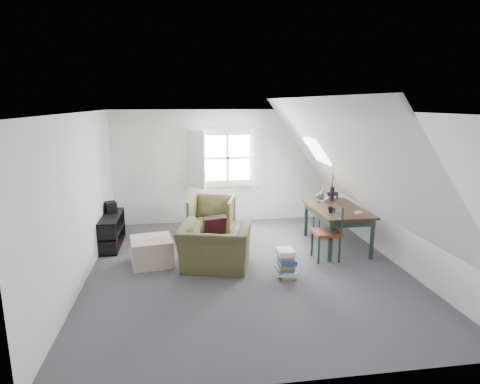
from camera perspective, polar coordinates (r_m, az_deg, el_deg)
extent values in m
plane|color=#454549|center=(6.64, 1.04, -10.83)|extent=(5.50, 5.50, 0.00)
plane|color=white|center=(6.10, 1.14, 11.27)|extent=(5.50, 5.50, 0.00)
plane|color=white|center=(8.93, -1.81, 3.62)|extent=(5.00, 0.00, 5.00)
plane|color=white|center=(3.69, 8.21, -9.69)|extent=(5.00, 0.00, 5.00)
plane|color=white|center=(6.35, -21.76, -0.97)|extent=(0.00, 5.50, 5.50)
plane|color=white|center=(7.10, 21.42, 0.41)|extent=(0.00, 5.50, 5.50)
plane|color=white|center=(6.10, -13.44, 4.09)|extent=(3.19, 5.50, 4.48)
plane|color=white|center=(6.59, 14.56, 4.64)|extent=(3.19, 5.50, 4.48)
cube|color=white|center=(8.88, -1.80, 4.88)|extent=(1.30, 0.04, 1.30)
cube|color=white|center=(8.67, -6.16, 4.62)|extent=(0.35, 0.35, 1.25)
cube|color=white|center=(8.83, 2.72, 4.82)|extent=(0.35, 0.35, 1.25)
cube|color=white|center=(8.87, -1.80, 4.87)|extent=(1.00, 0.02, 1.00)
cube|color=white|center=(8.85, -1.78, 4.85)|extent=(1.08, 0.04, 0.05)
cube|color=white|center=(8.85, -1.78, 4.85)|extent=(0.05, 0.04, 1.08)
cube|color=white|center=(7.80, 10.87, 5.77)|extent=(0.35, 0.75, 0.47)
imported|color=#454725|center=(6.70, -3.51, -10.65)|extent=(1.32, 1.22, 0.72)
imported|color=#454725|center=(8.26, -3.97, -6.08)|extent=(1.05, 1.07, 0.80)
cube|color=#360E16|center=(6.61, -3.70, -4.97)|extent=(0.42, 0.30, 0.39)
cube|color=tan|center=(6.91, -12.43, -8.22)|extent=(0.76, 0.76, 0.44)
cube|color=#311C0E|center=(7.59, 13.69, -2.33)|extent=(0.91, 1.51, 0.04)
cube|color=#1E332B|center=(7.61, 13.66, -2.92)|extent=(0.80, 1.41, 0.12)
cylinder|color=#1E332B|center=(6.96, 12.74, -6.88)|extent=(0.07, 0.07, 0.71)
cylinder|color=#1E332B|center=(7.26, 18.27, -6.41)|extent=(0.07, 0.07, 0.71)
cylinder|color=#1E332B|center=(8.17, 9.37, -3.81)|extent=(0.07, 0.07, 0.71)
cylinder|color=#1E332B|center=(8.42, 14.21, -3.54)|extent=(0.07, 0.07, 0.71)
sphere|color=silver|center=(7.91, 11.53, -0.56)|extent=(0.23, 0.23, 0.23)
cylinder|color=silver|center=(7.88, 11.58, 0.46)|extent=(0.07, 0.07, 0.12)
cylinder|color=black|center=(8.08, 12.96, -0.24)|extent=(0.09, 0.09, 0.27)
cylinder|color=#3F2D1E|center=(8.02, 13.07, 1.84)|extent=(0.03, 0.06, 0.49)
cylinder|color=#3F2D1E|center=(8.04, 13.15, 1.86)|extent=(0.05, 0.07, 0.49)
cylinder|color=#3F2D1E|center=(8.01, 13.02, 1.83)|extent=(0.06, 0.08, 0.48)
imported|color=black|center=(7.22, 12.74, -2.87)|extent=(0.14, 0.14, 0.10)
cube|color=white|center=(7.26, 16.49, -2.84)|extent=(0.14, 0.12, 0.04)
cube|color=#602914|center=(8.48, 11.98, -2.67)|extent=(0.42, 0.42, 0.05)
cylinder|color=#1E332B|center=(8.75, 12.57, -3.81)|extent=(0.04, 0.04, 0.43)
cylinder|color=#1E332B|center=(8.45, 13.39, -4.45)|extent=(0.04, 0.04, 0.43)
cylinder|color=#1E332B|center=(8.64, 10.46, -3.93)|extent=(0.04, 0.04, 0.43)
cylinder|color=#1E332B|center=(8.33, 11.21, -4.59)|extent=(0.04, 0.04, 0.43)
cylinder|color=#1E332B|center=(8.31, 13.60, -1.48)|extent=(0.04, 0.04, 0.45)
cylinder|color=#1E332B|center=(8.19, 11.39, -1.58)|extent=(0.04, 0.04, 0.45)
cube|color=#1E332B|center=(8.21, 12.56, -0.31)|extent=(0.34, 0.03, 0.08)
cube|color=#1E332B|center=(8.24, 12.52, -1.19)|extent=(0.34, 0.03, 0.06)
cube|color=#602914|center=(7.02, 12.15, -5.65)|extent=(0.45, 0.45, 0.05)
cylinder|color=#1E332B|center=(7.20, 10.20, -7.19)|extent=(0.04, 0.04, 0.46)
cylinder|color=#1E332B|center=(7.32, 12.90, -6.98)|extent=(0.04, 0.04, 0.46)
cylinder|color=#1E332B|center=(6.88, 11.15, -8.18)|extent=(0.04, 0.04, 0.46)
cylinder|color=#1E332B|center=(7.01, 13.96, -7.94)|extent=(0.04, 0.04, 0.46)
cylinder|color=#1E332B|center=(7.18, 13.24, -3.34)|extent=(0.04, 0.04, 0.48)
cylinder|color=#1E332B|center=(6.86, 14.34, -4.15)|extent=(0.04, 0.04, 0.48)
cube|color=#1E332B|center=(6.97, 13.86, -2.23)|extent=(0.03, 0.36, 0.08)
cube|color=#1E332B|center=(7.01, 13.80, -3.32)|extent=(0.03, 0.36, 0.06)
cube|color=black|center=(8.02, -17.84, -7.15)|extent=(0.39, 1.16, 0.03)
cube|color=black|center=(7.94, -17.97, -5.28)|extent=(0.39, 1.16, 0.03)
cube|color=black|center=(7.85, -18.11, -3.28)|extent=(0.39, 1.16, 0.03)
cube|color=black|center=(7.41, -18.67, -6.61)|extent=(0.39, 0.03, 0.58)
cube|color=black|center=(8.47, -17.36, -4.13)|extent=(0.39, 0.03, 0.58)
cube|color=#264C99|center=(7.67, -18.29, -7.25)|extent=(0.17, 0.19, 0.21)
cube|color=red|center=(8.08, -17.78, -6.22)|extent=(0.17, 0.23, 0.21)
cube|color=white|center=(7.72, -18.26, -4.90)|extent=(0.17, 0.21, 0.19)
cube|color=black|center=(8.07, -17.87, -2.09)|extent=(0.27, 0.31, 0.21)
cube|color=#B29933|center=(6.40, 6.69, -11.67)|extent=(0.23, 0.30, 0.04)
cube|color=white|center=(6.40, 6.38, -11.32)|extent=(0.30, 0.33, 0.04)
cube|color=white|center=(6.37, 6.81, -11.06)|extent=(0.25, 0.33, 0.04)
cube|color=#337F4C|center=(6.35, 6.30, -10.80)|extent=(0.25, 0.31, 0.03)
cube|color=#264C99|center=(6.32, 6.59, -10.62)|extent=(0.27, 0.34, 0.03)
cube|color=#B29933|center=(6.34, 6.52, -10.31)|extent=(0.23, 0.30, 0.03)
cube|color=#B29933|center=(6.34, 6.55, -9.96)|extent=(0.27, 0.33, 0.04)
cube|color=#264C99|center=(6.29, 6.90, -9.76)|extent=(0.27, 0.34, 0.04)
cube|color=#264C99|center=(6.27, 6.70, -9.45)|extent=(0.27, 0.33, 0.04)
cube|color=#B29933|center=(6.31, 6.51, -8.95)|extent=(0.25, 0.31, 0.04)
cube|color=white|center=(6.28, 6.43, -8.63)|extent=(0.25, 0.29, 0.05)
cube|color=white|center=(6.27, 6.48, -8.26)|extent=(0.25, 0.30, 0.04)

